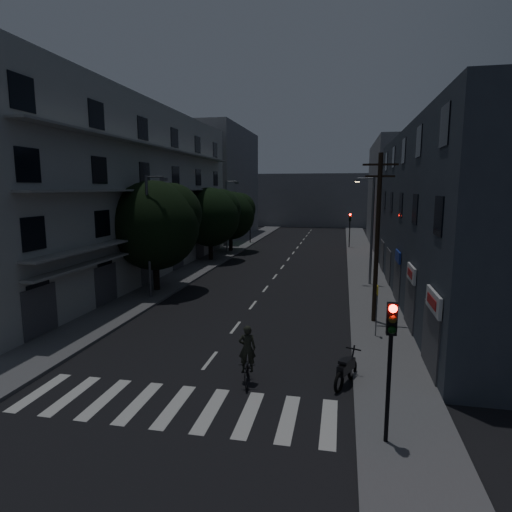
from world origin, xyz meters
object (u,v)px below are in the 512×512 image
(utility_pole, at_px, (377,235))
(motorcycle, at_px, (346,371))
(bus_stop_sign, at_px, (377,301))
(cyclist, at_px, (247,364))
(traffic_signal_near, at_px, (391,344))

(utility_pole, relative_size, motorcycle, 4.48)
(bus_stop_sign, distance_m, cyclist, 7.95)
(bus_stop_sign, bearing_deg, traffic_signal_near, -92.19)
(traffic_signal_near, distance_m, cyclist, 6.22)
(traffic_signal_near, xyz_separation_m, utility_pole, (0.42, 11.64, 1.77))
(bus_stop_sign, bearing_deg, cyclist, -130.81)
(traffic_signal_near, relative_size, motorcycle, 2.04)
(traffic_signal_near, bearing_deg, utility_pole, 87.92)
(bus_stop_sign, distance_m, motorcycle, 5.70)
(bus_stop_sign, bearing_deg, utility_pole, 88.33)
(cyclist, bearing_deg, motorcycle, -1.45)
(cyclist, bearing_deg, bus_stop_sign, 38.34)
(motorcycle, bearing_deg, bus_stop_sign, 96.59)
(utility_pole, distance_m, motorcycle, 9.07)
(motorcycle, height_order, cyclist, cyclist)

